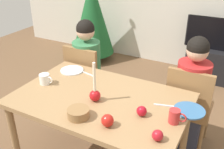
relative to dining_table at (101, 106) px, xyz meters
The scene contains 19 objects.
dining_table is the anchor object (origin of this frame).
chair_left 0.83m from the dining_table, 132.01° to the left, with size 0.40×0.40×0.90m.
chair_right 0.87m from the dining_table, 45.46° to the left, with size 0.40×0.40×0.90m.
person_left_child 0.85m from the dining_table, 130.53° to the left, with size 0.30×0.30×1.17m.
person_right_child 0.88m from the dining_table, 46.95° to the left, with size 0.30×0.30×1.17m.
tv_stand 2.40m from the dining_table, 76.86° to the left, with size 0.64×0.40×0.48m, color black.
tv 2.36m from the dining_table, 76.87° to the left, with size 0.79×0.05×0.46m.
christmas_tree 2.53m from the dining_table, 123.38° to the left, with size 0.72×0.72×1.48m.
candle_centerpiece 0.16m from the dining_table, 104.41° to the right, with size 0.09×0.09×0.33m.
plate_left 0.58m from the dining_table, 149.22° to the left, with size 0.22×0.22×0.01m, color silver.
plate_right 0.70m from the dining_table, 12.27° to the left, with size 0.23×0.23×0.01m, color teal.
mug_left 0.57m from the dining_table, behind, with size 0.13×0.09×0.09m.
mug_right 0.64m from the dining_table, ahead, with size 0.12×0.08×0.10m.
fork_left 0.46m from the dining_table, 136.49° to the left, with size 0.18×0.01×0.01m, color silver.
fork_right 0.53m from the dining_table, 14.40° to the left, with size 0.18×0.01×0.01m, color silver.
bowl_walnuts 0.32m from the dining_table, 91.17° to the right, with size 0.16×0.16×0.07m, color olive.
apple_near_candle 0.41m from the dining_table, 10.42° to the right, with size 0.08×0.08×0.08m, color #AF101E.
apple_by_left_plate 0.65m from the dining_table, 25.11° to the right, with size 0.07×0.07×0.07m, color #AF1722.
apple_by_right_mug 0.39m from the dining_table, 52.17° to the right, with size 0.09×0.09×0.09m, color red.
Camera 1 is at (0.93, -1.54, 1.87)m, focal length 41.75 mm.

